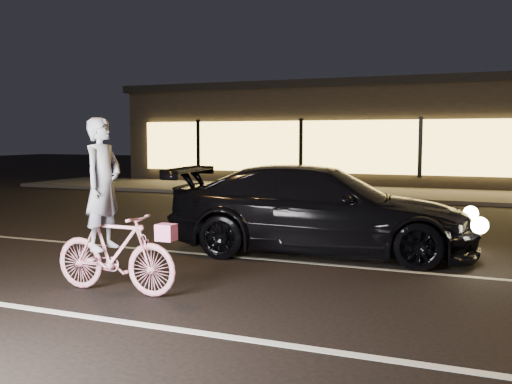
% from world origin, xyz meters
% --- Properties ---
extents(ground, '(90.00, 90.00, 0.00)m').
position_xyz_m(ground, '(0.00, 0.00, 0.00)').
color(ground, black).
rests_on(ground, ground).
extents(lane_stripe_near, '(60.00, 0.12, 0.01)m').
position_xyz_m(lane_stripe_near, '(0.00, -1.50, 0.00)').
color(lane_stripe_near, silver).
rests_on(lane_stripe_near, ground).
extents(lane_stripe_far, '(60.00, 0.10, 0.01)m').
position_xyz_m(lane_stripe_far, '(0.00, 2.00, 0.00)').
color(lane_stripe_far, gray).
rests_on(lane_stripe_far, ground).
extents(sidewalk, '(30.00, 4.00, 0.12)m').
position_xyz_m(sidewalk, '(0.00, 13.00, 0.06)').
color(sidewalk, '#383533').
rests_on(sidewalk, ground).
extents(storefront, '(25.40, 8.42, 4.20)m').
position_xyz_m(storefront, '(0.00, 18.97, 2.15)').
color(storefront, black).
rests_on(storefront, ground).
extents(cyclist, '(1.77, 0.61, 2.23)m').
position_xyz_m(cyclist, '(-2.18, -0.56, 0.79)').
color(cyclist, '#DF3466').
rests_on(cyclist, ground).
extents(sedan, '(5.36, 2.67, 1.50)m').
position_xyz_m(sedan, '(-0.39, 2.84, 0.75)').
color(sedan, black).
rests_on(sedan, ground).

